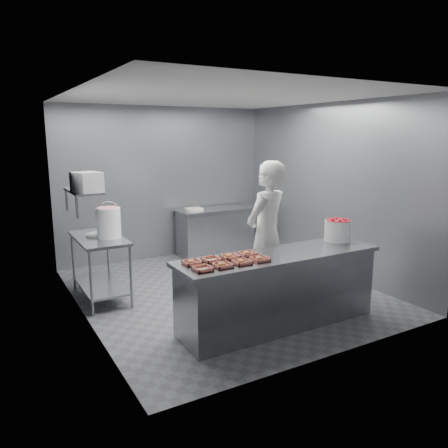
{
  "coord_description": "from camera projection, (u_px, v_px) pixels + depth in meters",
  "views": [
    {
      "loc": [
        -3.05,
        -5.37,
        2.28
      ],
      "look_at": [
        -0.11,
        -0.2,
        1.07
      ],
      "focal_mm": 35.0,
      "sensor_mm": 36.0,
      "label": 1
    }
  ],
  "objects": [
    {
      "name": "prep_table",
      "position": [
        100.0,
        258.0,
        6.1
      ],
      "size": [
        0.6,
        1.2,
        0.9
      ],
      "color": "slate",
      "rests_on": "ground"
    },
    {
      "name": "worker",
      "position": [
        266.0,
        235.0,
        5.78
      ],
      "size": [
        0.84,
        0.71,
        1.96
      ],
      "primitive_type": "imported",
      "rotation": [
        0.0,
        0.0,
        3.53
      ],
      "color": "silver",
      "rests_on": "ground"
    },
    {
      "name": "tray_0",
      "position": [
        203.0,
        269.0,
        4.53
      ],
      "size": [
        0.19,
        0.18,
        0.04
      ],
      "color": "tan",
      "rests_on": "service_counter"
    },
    {
      "name": "tray_5",
      "position": [
        211.0,
        259.0,
        4.87
      ],
      "size": [
        0.19,
        0.18,
        0.04
      ],
      "color": "tan",
      "rests_on": "service_counter"
    },
    {
      "name": "paper_stack",
      "position": [
        194.0,
        209.0,
        8.15
      ],
      "size": [
        0.32,
        0.25,
        0.05
      ],
      "primitive_type": "cube",
      "rotation": [
        0.0,
        0.0,
        -0.1
      ],
      "color": "silver",
      "rests_on": "back_counter"
    },
    {
      "name": "floor",
      "position": [
        224.0,
        291.0,
        6.51
      ],
      "size": [
        4.5,
        4.5,
        0.0
      ],
      "primitive_type": "plane",
      "color": "#4C4C51",
      "rests_on": "ground"
    },
    {
      "name": "rag",
      "position": [
        97.0,
        235.0,
        6.11
      ],
      "size": [
        0.19,
        0.17,
        0.02
      ],
      "primitive_type": "cube",
      "rotation": [
        0.0,
        0.0,
        -0.29
      ],
      "color": "#CCB28C",
      "rests_on": "prep_table"
    },
    {
      "name": "tray_3",
      "position": [
        260.0,
        259.0,
        4.88
      ],
      "size": [
        0.19,
        0.18,
        0.06
      ],
      "color": "tan",
      "rests_on": "service_counter"
    },
    {
      "name": "tray_6",
      "position": [
        230.0,
        256.0,
        4.98
      ],
      "size": [
        0.19,
        0.18,
        0.06
      ],
      "color": "tan",
      "rests_on": "service_counter"
    },
    {
      "name": "tray_1",
      "position": [
        223.0,
        265.0,
        4.65
      ],
      "size": [
        0.19,
        0.18,
        0.06
      ],
      "color": "tan",
      "rests_on": "service_counter"
    },
    {
      "name": "tray_7",
      "position": [
        247.0,
        254.0,
        5.1
      ],
      "size": [
        0.19,
        0.18,
        0.06
      ],
      "color": "tan",
      "rests_on": "service_counter"
    },
    {
      "name": "wall_left",
      "position": [
        79.0,
        210.0,
        5.25
      ],
      "size": [
        0.04,
        4.5,
        2.8
      ],
      "primitive_type": "cube",
      "color": "slate",
      "rests_on": "ground"
    },
    {
      "name": "ceiling",
      "position": [
        224.0,
        96.0,
        5.95
      ],
      "size": [
        4.5,
        4.5,
        0.0
      ],
      "primitive_type": "plane",
      "rotation": [
        3.14,
        0.0,
        0.0
      ],
      "color": "white",
      "rests_on": "wall_back"
    },
    {
      "name": "wall_shelf",
      "position": [
        83.0,
        191.0,
        5.82
      ],
      "size": [
        0.35,
        0.9,
        0.03
      ],
      "primitive_type": "cube",
      "color": "slate",
      "rests_on": "wall_left"
    },
    {
      "name": "back_counter",
      "position": [
        215.0,
        231.0,
        8.47
      ],
      "size": [
        1.5,
        0.6,
        0.9
      ],
      "color": "slate",
      "rests_on": "ground"
    },
    {
      "name": "glaze_bucket",
      "position": [
        109.0,
        222.0,
        5.96
      ],
      "size": [
        0.34,
        0.33,
        0.5
      ],
      "color": "white",
      "rests_on": "prep_table"
    },
    {
      "name": "tray_2",
      "position": [
        242.0,
        262.0,
        4.77
      ],
      "size": [
        0.19,
        0.18,
        0.06
      ],
      "color": "tan",
      "rests_on": "service_counter"
    },
    {
      "name": "wall_right",
      "position": [
        329.0,
        190.0,
        7.2
      ],
      "size": [
        0.04,
        4.5,
        2.8
      ],
      "primitive_type": "cube",
      "color": "slate",
      "rests_on": "ground"
    },
    {
      "name": "strawberry_tub",
      "position": [
        338.0,
        230.0,
        5.79
      ],
      "size": [
        0.34,
        0.34,
        0.28
      ],
      "color": "white",
      "rests_on": "service_counter"
    },
    {
      "name": "service_counter",
      "position": [
        279.0,
        289.0,
        5.27
      ],
      "size": [
        2.6,
        0.7,
        0.9
      ],
      "color": "slate",
      "rests_on": "ground"
    },
    {
      "name": "wall_back",
      "position": [
        164.0,
        183.0,
        8.14
      ],
      "size": [
        4.0,
        0.04,
        2.8
      ],
      "primitive_type": "cube",
      "color": "slate",
      "rests_on": "ground"
    },
    {
      "name": "bucket_lid",
      "position": [
        98.0,
        235.0,
        6.12
      ],
      "size": [
        0.43,
        0.43,
        0.03
      ],
      "primitive_type": "cylinder",
      "rotation": [
        0.0,
        0.0,
        -0.32
      ],
      "color": "white",
      "rests_on": "prep_table"
    },
    {
      "name": "tray_4",
      "position": [
        192.0,
        262.0,
        4.75
      ],
      "size": [
        0.19,
        0.18,
        0.06
      ],
      "color": "tan",
      "rests_on": "service_counter"
    },
    {
      "name": "appliance",
      "position": [
        87.0,
        182.0,
        5.56
      ],
      "size": [
        0.38,
        0.41,
        0.26
      ],
      "primitive_type": "cube",
      "rotation": [
        0.0,
        0.0,
        0.29
      ],
      "color": "gray",
      "rests_on": "wall_shelf"
    }
  ]
}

